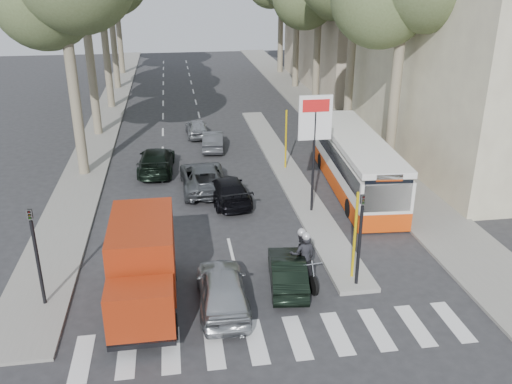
% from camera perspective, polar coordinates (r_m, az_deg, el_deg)
% --- Properties ---
extents(ground, '(120.00, 120.00, 0.00)m').
position_cam_1_polar(ground, '(20.70, 0.47, -8.51)').
color(ground, '#28282B').
rests_on(ground, ground).
extents(sidewalk_right, '(3.20, 70.00, 0.12)m').
position_cam_1_polar(sidewalk_right, '(45.30, 6.14, 8.76)').
color(sidewalk_right, gray).
rests_on(sidewalk_right, ground).
extents(median_left, '(2.40, 64.00, 0.12)m').
position_cam_1_polar(median_left, '(47.01, -15.06, 8.62)').
color(median_left, gray).
rests_on(median_left, ground).
extents(traffic_island, '(1.50, 26.00, 0.16)m').
position_cam_1_polar(traffic_island, '(31.03, 3.10, 2.47)').
color(traffic_island, gray).
rests_on(traffic_island, ground).
extents(building_near, '(11.00, 18.00, 18.00)m').
position_cam_1_polar(building_near, '(34.83, 24.26, 17.86)').
color(building_near, beige).
rests_on(building_near, ground).
extents(building_far, '(11.00, 20.00, 16.00)m').
position_cam_1_polar(building_far, '(54.78, 11.39, 19.22)').
color(building_far, '#B7A88E').
rests_on(building_far, ground).
extents(billboard, '(1.50, 12.10, 5.60)m').
position_cam_1_polar(billboard, '(24.35, 6.17, 5.74)').
color(billboard, yellow).
rests_on(billboard, ground).
extents(traffic_light_island, '(0.16, 0.41, 3.60)m').
position_cam_1_polar(traffic_light_island, '(19.00, 10.98, -3.43)').
color(traffic_light_island, black).
rests_on(traffic_light_island, ground).
extents(traffic_light_left, '(0.16, 0.41, 3.60)m').
position_cam_1_polar(traffic_light_left, '(19.00, -22.30, -4.79)').
color(traffic_light_left, black).
rests_on(traffic_light_left, ground).
extents(silver_hatchback, '(1.72, 4.17, 1.41)m').
position_cam_1_polar(silver_hatchback, '(18.46, -3.54, -10.16)').
color(silver_hatchback, '#B0B4B9').
rests_on(silver_hatchback, ground).
extents(dark_hatchback, '(1.67, 3.69, 1.17)m').
position_cam_1_polar(dark_hatchback, '(19.69, 3.32, -8.32)').
color(dark_hatchback, black).
rests_on(dark_hatchback, ground).
extents(queue_car_a, '(2.41, 4.93, 1.35)m').
position_cam_1_polar(queue_car_a, '(28.16, -5.56, 1.58)').
color(queue_car_a, '#4D5155').
rests_on(queue_car_a, ground).
extents(queue_car_b, '(2.31, 4.52, 1.26)m').
position_cam_1_polar(queue_car_b, '(26.59, -3.04, 0.26)').
color(queue_car_b, black).
rests_on(queue_car_b, ground).
extents(queue_car_c, '(1.56, 3.55, 1.19)m').
position_cam_1_polar(queue_car_c, '(37.50, -6.25, 6.72)').
color(queue_car_c, '#979A9E').
rests_on(queue_car_c, ground).
extents(queue_car_d, '(1.61, 3.73, 1.19)m').
position_cam_1_polar(queue_car_d, '(34.57, -4.54, 5.44)').
color(queue_car_d, '#4D4F54').
rests_on(queue_car_d, ground).
extents(queue_car_e, '(2.18, 4.78, 1.36)m').
position_cam_1_polar(queue_car_e, '(31.04, -10.45, 3.30)').
color(queue_car_e, black).
rests_on(queue_car_e, ground).
extents(red_truck, '(2.10, 5.44, 2.90)m').
position_cam_1_polar(red_truck, '(18.53, -11.81, -7.52)').
color(red_truck, black).
rests_on(red_truck, ground).
extents(city_bus, '(3.10, 10.94, 2.85)m').
position_cam_1_polar(city_bus, '(28.34, 10.38, 3.22)').
color(city_bus, '#DC420C').
rests_on(city_bus, ground).
extents(motorcycle, '(0.95, 2.38, 2.03)m').
position_cam_1_polar(motorcycle, '(19.95, 4.98, -6.80)').
color(motorcycle, black).
rests_on(motorcycle, ground).
extents(pedestrian_near, '(0.81, 1.21, 1.89)m').
position_cam_1_polar(pedestrian_near, '(30.16, 11.23, 3.46)').
color(pedestrian_near, '#3D2E45').
rests_on(pedestrian_near, sidewalk_right).
extents(pedestrian_far, '(1.27, 1.14, 1.84)m').
position_cam_1_polar(pedestrian_far, '(31.94, 12.09, 4.41)').
color(pedestrian_far, '#6E5C52').
rests_on(pedestrian_far, sidewalk_right).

